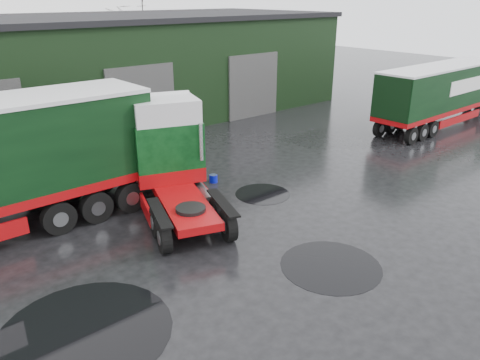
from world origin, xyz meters
name	(u,v)px	position (x,y,z in m)	size (l,w,h in m)	color
ground	(307,248)	(0.00, 0.00, 0.00)	(100.00, 100.00, 0.00)	black
warehouse	(93,69)	(2.00, 20.00, 3.16)	(32.40, 12.40, 6.30)	black
hero_tractor	(177,164)	(-1.85, 4.50, 2.02)	(2.76, 6.51, 4.04)	#0A3613
lorry_right	(441,96)	(17.00, 5.00, 1.84)	(2.43, 14.03, 3.69)	silver
wash_bucket	(213,179)	(1.07, 6.39, 0.16)	(0.35, 0.35, 0.33)	#0810B5
tree_back_b	(132,40)	(10.00, 30.00, 3.75)	(4.40, 4.40, 7.50)	black
puddle_0	(331,266)	(-0.26, -1.18, 0.00)	(2.99, 2.99, 0.01)	black
puddle_1	(263,194)	(1.82, 4.09, 0.00)	(2.20, 2.20, 0.01)	black
puddle_2	(85,332)	(-7.01, 0.69, 0.00)	(4.15, 4.15, 0.01)	black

